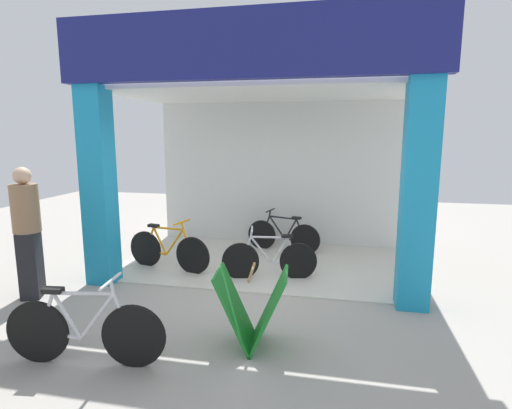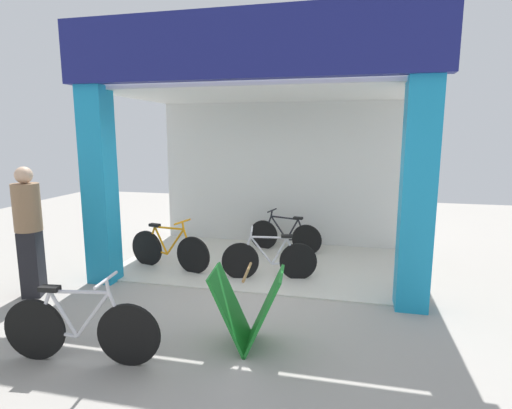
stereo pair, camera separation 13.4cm
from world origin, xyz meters
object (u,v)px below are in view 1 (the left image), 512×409
object	(u,v)px
sandwich_board_sign	(252,309)
bicycle_inside_0	(270,259)
bicycle_parked_0	(84,330)
pedestrian_1	(28,231)
bicycle_inside_2	(283,235)
bicycle_inside_1	(168,250)

from	to	relation	value
sandwich_board_sign	bicycle_inside_0	bearing A→B (deg)	94.65
bicycle_parked_0	pedestrian_1	xyz separation A→B (m)	(-1.73, 1.34, 0.58)
bicycle_inside_2	sandwich_board_sign	bearing A→B (deg)	-87.24
bicycle_inside_0	pedestrian_1	bearing A→B (deg)	-156.41
bicycle_inside_0	bicycle_inside_1	world-z (taller)	bicycle_inside_1
sandwich_board_sign	pedestrian_1	size ratio (longest dim) A/B	0.47
bicycle_inside_0	sandwich_board_sign	world-z (taller)	sandwich_board_sign
bicycle_inside_0	bicycle_inside_2	size ratio (longest dim) A/B	1.01
bicycle_inside_1	pedestrian_1	world-z (taller)	pedestrian_1
bicycle_inside_0	bicycle_parked_0	bearing A→B (deg)	-116.54
bicycle_inside_1	pedestrian_1	size ratio (longest dim) A/B	0.85
bicycle_inside_0	bicycle_parked_0	xyz separation A→B (m)	(-1.34, -2.68, 0.03)
bicycle_inside_2	sandwich_board_sign	world-z (taller)	sandwich_board_sign
bicycle_inside_1	pedestrian_1	distance (m)	2.06
bicycle_inside_0	sandwich_board_sign	bearing A→B (deg)	-85.35
bicycle_inside_1	pedestrian_1	xyz separation A→B (m)	(-1.36, -1.43, 0.59)
bicycle_inside_0	sandwich_board_sign	size ratio (longest dim) A/B	1.72
sandwich_board_sign	bicycle_inside_1	bearing A→B (deg)	131.66
bicycle_inside_2	bicycle_parked_0	size ratio (longest dim) A/B	0.90
bicycle_inside_1	bicycle_inside_2	bearing A→B (deg)	40.35
bicycle_inside_0	bicycle_inside_1	distance (m)	1.71
bicycle_inside_0	sandwich_board_sign	distance (m)	2.02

